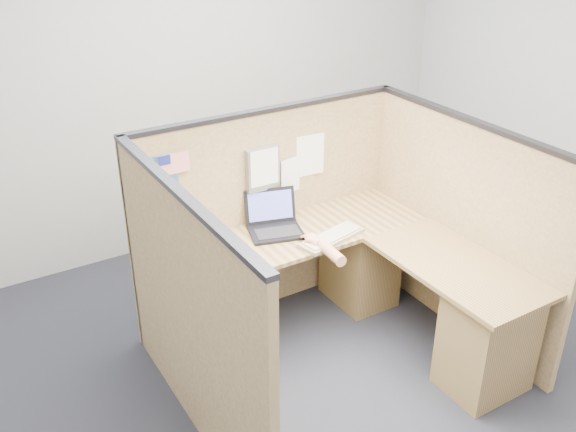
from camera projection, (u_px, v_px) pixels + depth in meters
floor at (346, 375)px, 4.17m from camera, size 5.00×5.00×0.00m
wall_back at (191, 83)px, 5.24m from camera, size 5.00×0.00×5.00m
cubicle_partitions at (312, 245)px, 4.14m from camera, size 2.06×1.83×1.53m
l_desk at (346, 295)px, 4.29m from camera, size 1.95×1.75×0.73m
laptop at (271, 222)px, 4.38m from camera, size 0.41×0.43×0.26m
keyboard at (332, 237)px, 4.28m from camera, size 0.51×0.27×0.03m
mouse at (311, 241)px, 4.22m from camera, size 0.11×0.07×0.05m
hand_forearm at (325, 248)px, 4.11m from camera, size 0.11×0.39×0.08m
blue_poster at (164, 172)px, 3.99m from camera, size 0.17×0.02×0.23m
american_flag at (170, 167)px, 3.98m from camera, size 0.21×0.01×0.36m
file_holder at (263, 169)px, 4.34m from camera, size 0.24×0.05×0.31m
paper_left at (309, 155)px, 4.54m from camera, size 0.24×0.02×0.30m
paper_right at (293, 175)px, 4.53m from camera, size 0.20×0.03×0.26m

